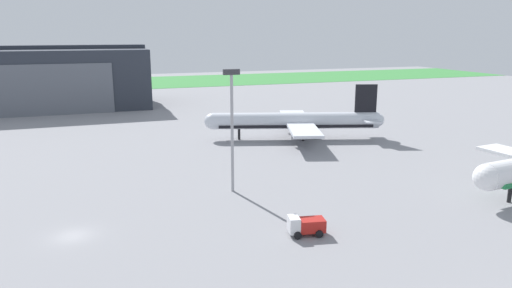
# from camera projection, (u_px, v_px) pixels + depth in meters

# --- Properties ---
(ground_plane) EXTENTS (440.00, 440.00, 0.00)m
(ground_plane) POSITION_uv_depth(u_px,v_px,m) (73.00, 236.00, 54.97)
(ground_plane) COLOR gray
(grass_field_strip) EXTENTS (440.00, 56.00, 0.08)m
(grass_field_strip) POSITION_uv_depth(u_px,v_px,m) (82.00, 85.00, 213.98)
(grass_field_strip) COLOR #3A873F
(grass_field_strip) RESTS_ON ground_plane
(airliner_far_right) EXTENTS (38.19, 30.73, 12.08)m
(airliner_far_right) POSITION_uv_depth(u_px,v_px,m) (296.00, 121.00, 103.92)
(airliner_far_right) COLOR silver
(airliner_far_right) RESTS_ON ground_plane
(baggage_tug) EXTENTS (4.56, 3.04, 2.30)m
(baggage_tug) POSITION_uv_depth(u_px,v_px,m) (306.00, 225.00, 55.03)
(baggage_tug) COLOR silver
(baggage_tug) RESTS_ON ground_plane
(apron_light_mast) EXTENTS (2.40, 0.50, 18.08)m
(apron_light_mast) POSITION_uv_depth(u_px,v_px,m) (232.00, 121.00, 68.03)
(apron_light_mast) COLOR #99999E
(apron_light_mast) RESTS_ON ground_plane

